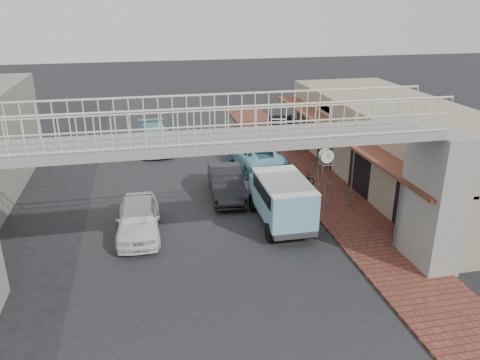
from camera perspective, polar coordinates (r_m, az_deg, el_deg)
name	(u,v)px	position (r m, az deg, el deg)	size (l,w,h in m)	color
ground	(206,232)	(19.73, -4.19, -6.36)	(120.00, 120.00, 0.00)	black
road_strip	(206,232)	(19.72, -4.19, -6.35)	(10.00, 60.00, 0.01)	black
sidewalk	(325,192)	(23.93, 10.36, -1.42)	(3.00, 40.00, 0.10)	brown
shophouse_row	(400,144)	(26.09, 18.98, 4.22)	(7.20, 18.00, 4.00)	gray
footbridge	(221,200)	(14.78, -2.33, -2.44)	(16.40, 2.40, 6.34)	gray
white_hatchback	(138,218)	(19.66, -12.28, -4.57)	(1.71, 4.25, 1.45)	white
dark_sedan	(226,183)	(22.88, -1.70, -0.33)	(1.53, 4.39, 1.45)	black
angkot_curb	(256,155)	(27.07, 1.97, 3.09)	(2.37, 5.13, 1.43)	#78C3D1
angkot_far	(155,138)	(30.76, -10.37, 5.06)	(2.12, 5.23, 1.52)	#77C4CF
angkot_van	(282,195)	(19.89, 5.11, -1.85)	(2.03, 4.35, 2.13)	black
motorcycle_near	(302,182)	(23.53, 7.51, -0.29)	(0.62, 1.78, 0.93)	black
motorcycle_far	(296,141)	(30.21, 6.82, 4.72)	(0.50, 1.79, 1.07)	black
street_clock	(326,159)	(21.21, 10.47, 2.55)	(0.70, 0.56, 2.84)	#59595B
arrow_sign	(294,124)	(26.26, 6.58, 6.77)	(1.89, 1.23, 3.15)	#59595B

